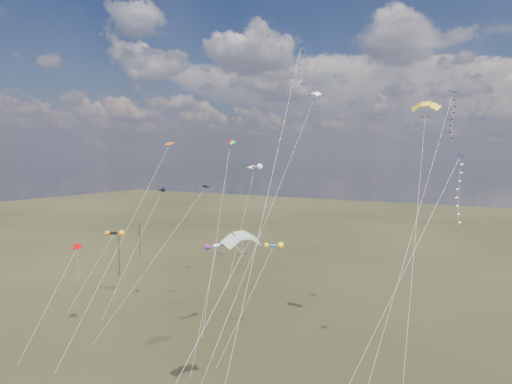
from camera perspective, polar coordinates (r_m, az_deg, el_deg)
The scene contains 17 objects.
utility_pole_near at distance 94.79m, azimuth -16.74°, elevation -7.58°, with size 1.40×0.20×8.00m.
utility_pole_far at distance 110.03m, azimuth -14.32°, elevation -5.85°, with size 1.40×0.20×8.00m.
diamond_black_high at distance 54.65m, azimuth 22.83°, elevation 7.07°, with size 5.24×20.33×31.03m.
diamond_navy_tall at distance 54.85m, azimuth 5.01°, elevation 13.04°, with size 5.75×28.75×37.26m.
diamond_black_mid at distance 62.49m, azimuth -10.00°, elevation -4.48°, with size 8.87×13.53×19.65m.
diamond_red_low at distance 61.71m, azimuth -21.60°, elevation -8.68°, with size 1.61×8.60×12.68m.
diamond_navy_right at distance 45.92m, azimuth 23.46°, elevation -0.93°, with size 8.90×13.82×23.98m.
diamond_orange_center at distance 57.07m, azimuth -13.96°, elevation -0.61°, with size 5.05×14.87×25.46m.
parafoil_yellow at distance 50.89m, azimuth 20.43°, elevation 10.18°, with size 3.05×18.45×29.81m.
parafoil_blue_white at distance 70.01m, azimuth 7.18°, elevation 11.97°, with size 2.42×29.17×33.66m.
parafoil_striped at distance 35.30m, azimuth -1.77°, elevation -5.50°, with size 4.52×14.47×18.41m.
parafoil_tricolor at distance 74.33m, azimuth -3.31°, elevation 6.22°, with size 7.17×16.96×26.64m.
novelty_black_orange at distance 75.48m, azimuth -17.38°, elevation -4.95°, with size 4.77×7.70×12.08m.
novelty_orange_black at distance 79.13m, azimuth -11.74°, elevation 0.16°, with size 2.64×15.91×18.34m.
novelty_white_purple at distance 56.59m, azimuth -4.95°, elevation -6.70°, with size 2.96×9.81×13.22m.
novelty_redwhite_stripe at distance 90.85m, azimuth -0.17°, elevation 3.09°, with size 3.88×14.04×22.12m.
novelty_blue_yellow at distance 55.42m, azimuth 2.10°, elevation -6.77°, with size 4.19×8.66×13.39m.
Camera 1 is at (29.44, -33.63, 23.80)m, focal length 32.00 mm.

